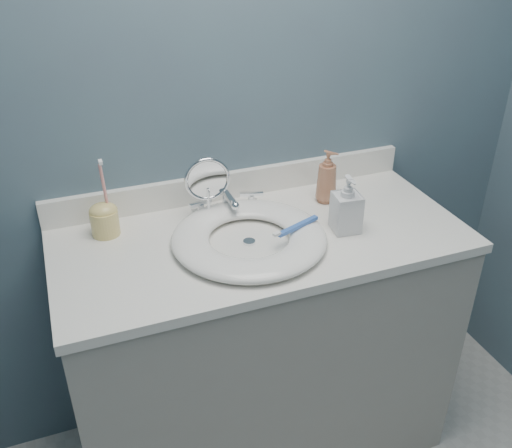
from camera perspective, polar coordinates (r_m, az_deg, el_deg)
name	(u,v)px	position (r m, az deg, el deg)	size (l,w,h in m)	color
back_wall	(230,102)	(1.79, -2.64, 12.04)	(2.20, 0.02, 2.40)	slate
vanity_cabinet	(261,350)	(1.97, 0.49, -12.46)	(1.20, 0.55, 0.85)	#A29F94
countertop	(261,239)	(1.70, 0.55, -1.53)	(1.22, 0.57, 0.03)	white
backsplash	(233,184)	(1.89, -2.33, 3.99)	(1.22, 0.02, 0.09)	white
basin	(249,238)	(1.64, -0.69, -1.37)	(0.45, 0.45, 0.04)	white
drain	(249,242)	(1.65, -0.69, -1.81)	(0.04, 0.04, 0.01)	silver
faucet	(228,204)	(1.80, -2.85, 1.96)	(0.25, 0.13, 0.07)	silver
makeup_mirror	(208,186)	(1.72, -4.86, 3.76)	(0.14, 0.08, 0.21)	silver
soap_bottle_amber	(327,177)	(1.85, 7.11, 4.73)	(0.07, 0.07, 0.18)	#A36749
soap_bottle_clear	(347,204)	(1.69, 9.08, 1.99)	(0.08, 0.08, 0.18)	silver
toothbrush_holder	(104,218)	(1.73, -14.93, 0.59)	(0.08, 0.08, 0.24)	#E4CA72
toothbrush_lying	(296,227)	(1.65, 4.04, -0.29)	(0.17, 0.08, 0.02)	#3460BA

